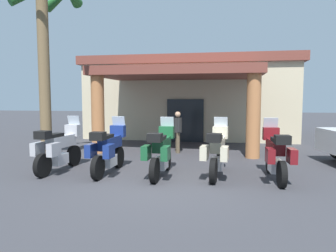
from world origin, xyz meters
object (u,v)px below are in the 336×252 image
Objects in this scene: motorcycle_green at (161,151)px; motel_building at (192,97)px; motorcycle_silver at (59,148)px; motorcycle_blue at (108,150)px; palm_tree_roadside at (43,25)px; motorcycle_maroon at (276,154)px; motorcycle_cream at (217,152)px; pedestrian at (178,129)px.

motel_building is at bearing 2.26° from motorcycle_green.
motorcycle_blue is (1.54, -0.03, 0.00)m from motorcycle_silver.
motorcycle_maroon is at bearing -9.66° from palm_tree_roadside.
motorcycle_blue is at bearing -97.26° from motel_building.
motorcycle_blue and motorcycle_maroon have the same top height.
pedestrian is at bearing 29.61° from motorcycle_cream.
motorcycle_silver is 1.00× the size of motorcycle_green.
motorcycle_blue is 4.62m from motorcycle_maroon.
motorcycle_silver is 1.00× the size of motorcycle_maroon.
motorcycle_silver is 6.17m from motorcycle_maroon.
pedestrian is (-0.09, -6.41, -1.26)m from motel_building.
motorcycle_green is at bearing -89.55° from motorcycle_blue.
motorcycle_maroon is at bearing -83.59° from motorcycle_silver.
palm_tree_roadside is (-7.20, 1.23, 3.85)m from motorcycle_maroon.
palm_tree_roadside reaches higher than motorcycle_cream.
motorcycle_maroon is (1.54, -0.12, 0.00)m from motorcycle_cream.
motorcycle_blue is 1.00× the size of motorcycle_cream.
motel_building is at bearing -6.02° from motorcycle_blue.
motel_building is 10.71m from motorcycle_silver.
motorcycle_green is at bearing 73.29° from pedestrian.
motorcycle_green is 1.00× the size of motorcycle_cream.
motorcycle_green and motorcycle_cream have the same top height.
motorcycle_blue is at bearing 98.65° from motorcycle_cream.
motel_building is 10.69m from motorcycle_maroon.
motorcycle_maroon is (4.62, -0.02, 0.00)m from motorcycle_blue.
palm_tree_roadside is at bearing -113.34° from motel_building.
motorcycle_green is 5.78m from palm_tree_roadside.
motorcycle_maroon is at bearing 112.79° from pedestrian.
palm_tree_roadside reaches higher than motorcycle_green.
motel_building is 10.26m from motorcycle_cream.
motorcycle_blue is at bearing 88.58° from motorcycle_maroon.
palm_tree_roadside is (-4.12, 1.28, 3.85)m from motorcycle_green.
motorcycle_green is (1.54, -0.07, 0.00)m from motorcycle_blue.
motorcycle_blue and motorcycle_cream have the same top height.
pedestrian is 0.26× the size of palm_tree_roadside.
motorcycle_silver is at bearing 92.05° from motorcycle_blue.
palm_tree_roadside reaches higher than motel_building.
motorcycle_blue is at bearing -25.13° from palm_tree_roadside.
motel_building is 10.33m from motorcycle_green.
motorcycle_maroon is (6.17, -0.05, 0.00)m from motorcycle_silver.
pedestrian reaches higher than motorcycle_maroon.
motorcycle_blue is 3.08m from motorcycle_cream.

